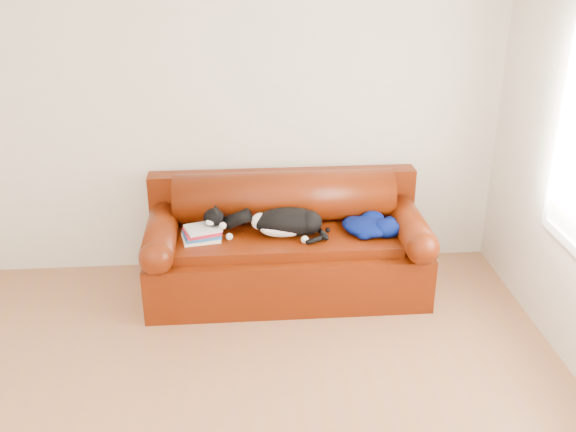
% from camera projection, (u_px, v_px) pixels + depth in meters
% --- Properties ---
extents(ground, '(4.50, 4.50, 0.00)m').
position_uv_depth(ground, '(219.00, 423.00, 3.89)').
color(ground, '#9A673D').
rests_on(ground, ground).
extents(room_shell, '(4.52, 4.02, 2.61)m').
position_uv_depth(room_shell, '(231.00, 147.00, 3.23)').
color(room_shell, beige).
rests_on(room_shell, ground).
extents(sofa_base, '(2.10, 0.90, 0.50)m').
position_uv_depth(sofa_base, '(286.00, 262.00, 5.19)').
color(sofa_base, '#411102').
rests_on(sofa_base, ground).
extents(sofa_back, '(2.10, 1.01, 0.88)m').
position_uv_depth(sofa_back, '(284.00, 214.00, 5.29)').
color(sofa_back, '#411102').
rests_on(sofa_back, ground).
extents(book_stack, '(0.30, 0.26, 0.10)m').
position_uv_depth(book_stack, '(202.00, 233.00, 4.94)').
color(book_stack, white).
rests_on(book_stack, sofa_base).
extents(cat, '(0.70, 0.37, 0.26)m').
position_uv_depth(cat, '(286.00, 223.00, 4.99)').
color(cat, black).
rests_on(cat, sofa_base).
extents(blanket, '(0.44, 0.40, 0.14)m').
position_uv_depth(blanket, '(370.00, 225.00, 5.04)').
color(blanket, '#02083F').
rests_on(blanket, sofa_base).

